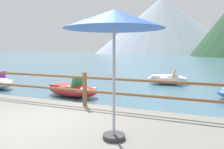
{
  "coord_description": "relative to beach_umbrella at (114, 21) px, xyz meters",
  "views": [
    {
      "loc": [
        3.01,
        -3.71,
        1.97
      ],
      "look_at": [
        -0.6,
        5.0,
        0.9
      ],
      "focal_mm": 34.97,
      "sensor_mm": 36.0,
      "label": 1
    }
  ],
  "objects": [
    {
      "name": "distant_peak",
      "position": [
        -19.77,
        120.41,
        13.05
      ],
      "size": [
        74.39,
        74.39,
        31.0
      ],
      "primitive_type": "cone",
      "color": "#9EADBC",
      "rests_on": "ground"
    },
    {
      "name": "pedal_boat_5",
      "position": [
        -0.42,
        9.26,
        -2.14
      ],
      "size": [
        2.46,
        1.42,
        0.89
      ],
      "color": "white",
      "rests_on": "ground"
    },
    {
      "name": "dock_railing",
      "position": [
        -1.62,
        1.82,
        -1.46
      ],
      "size": [
        23.92,
        0.12,
        0.95
      ],
      "color": "brown",
      "rests_on": "promenade_dock"
    },
    {
      "name": "beach_umbrella",
      "position": [
        0.0,
        0.0,
        0.0
      ],
      "size": [
        1.7,
        1.7,
        2.24
      ],
      "color": "#B2B2B7",
      "rests_on": "promenade_dock"
    },
    {
      "name": "pedal_boat_3",
      "position": [
        -3.69,
        4.35,
        -2.16
      ],
      "size": [
        2.62,
        1.46,
        0.87
      ],
      "color": "red",
      "rests_on": "ground"
    },
    {
      "name": "ground_plane",
      "position": [
        -1.62,
        40.27,
        -2.45
      ],
      "size": [
        200.0,
        200.0,
        0.0
      ],
      "primitive_type": "plane",
      "color": "#477084"
    }
  ]
}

